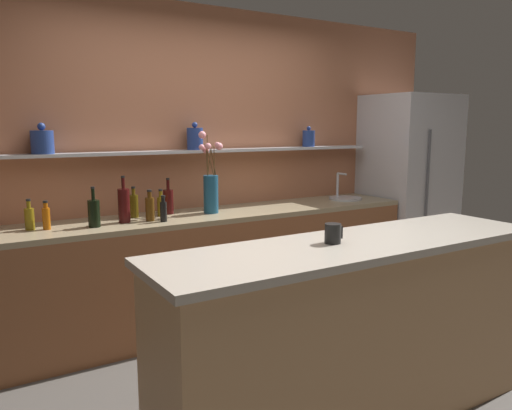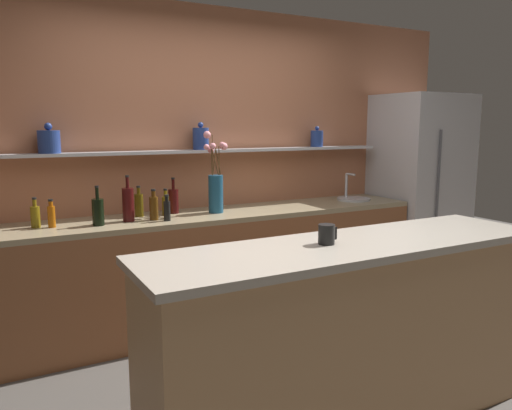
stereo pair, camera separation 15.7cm
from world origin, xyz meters
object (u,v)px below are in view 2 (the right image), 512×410
Objects in this scene: refrigerator at (419,191)px; bottle_wine_5 at (128,204)px; bottle_wine_3 at (174,200)px; bottle_oil_6 at (139,204)px; bottle_wine_4 at (98,211)px; bottle_oil_1 at (35,216)px; coffee_mug at (327,234)px; bottle_sauce_2 at (167,210)px; bottle_sauce_7 at (51,215)px; bottle_spirit_8 at (154,207)px; bottle_oil_0 at (166,205)px; flower_vase at (215,186)px; sink_fixture at (353,198)px.

refrigerator is 5.62× the size of bottle_wine_5.
bottle_oil_6 is (-0.28, -0.01, -0.01)m from bottle_wine_3.
bottle_wine_4 is at bearing -179.12° from refrigerator.
bottle_oil_1 is 0.75m from bottle_oil_6.
bottle_wine_3 is (-2.54, 0.17, 0.06)m from refrigerator.
bottle_wine_3 reaches higher than coffee_mug.
bottle_wine_3 is at bearing 62.19° from bottle_sauce_2.
bottle_spirit_8 reaches higher than bottle_sauce_7.
refrigerator is at bearing -2.40° from bottle_oil_0.
bottle_wine_5 is 0.53m from bottle_sauce_7.
flower_vase reaches higher than sink_fixture.
bottle_spirit_8 reaches higher than bottle_sauce_2.
refrigerator is at bearing 0.73° from bottle_spirit_8.
sink_fixture is 1.96m from bottle_spirit_8.
refrigerator is 6.66× the size of bottle_wine_3.
bottle_wine_3 is at bearing 22.76° from bottle_wine_5.
bottle_spirit_8 is (0.70, -0.07, 0.01)m from bottle_sauce_7.
bottle_sauce_2 is at bearing -105.99° from bottle_oil_0.
bottle_wine_3 is 0.44m from bottle_wine_5.
coffee_mug is (-1.53, -1.65, 0.13)m from sink_fixture.
bottle_wine_4 is at bearing -174.65° from flower_vase.
refrigerator is 2.76m from bottle_spirit_8.
bottle_oil_6 is 0.66m from bottle_sauce_7.
bottle_sauce_2 is at bearing -45.34° from bottle_spirit_8.
sink_fixture is 2.76m from bottle_oil_1.
bottle_sauce_7 is (-0.52, 0.03, -0.04)m from bottle_wine_5.
bottle_wine_3 reaches higher than bottle_wine_4.
coffee_mug is at bearing -76.73° from bottle_sauce_2.
bottle_spirit_8 is at bearing 105.25° from coffee_mug.
bottle_wine_5 is 1.42× the size of bottle_oil_6.
bottle_oil_6 is 1.03× the size of bottle_spirit_8.
bottle_wine_5 is (-0.41, -0.17, 0.03)m from bottle_wine_3.
refrigerator is 9.08× the size of bottle_oil_1.
bottle_oil_1 is 0.62× the size of bottle_wine_5.
bottle_sauce_2 is 0.69× the size of bottle_wine_4.
bottle_sauce_7 is at bearing -179.65° from flower_vase.
refrigerator is 9.84× the size of bottle_sauce_2.
sink_fixture is at bearing 2.35° from bottle_wine_4.
bottle_sauce_2 is at bearing -7.50° from bottle_wine_4.
refrigerator reaches higher than bottle_sauce_7.
bottle_wine_5 is 1.72× the size of bottle_sauce_7.
bottle_spirit_8 is at bearing -172.01° from flower_vase.
bottle_oil_6 is 1.21× the size of bottle_sauce_7.
bottle_sauce_7 is 1.89× the size of coffee_mug.
flower_vase is 1.35m from bottle_oil_1.
bottle_wine_3 is 0.31m from bottle_spirit_8.
bottle_oil_1 is at bearing -174.88° from bottle_wine_3.
bottle_wine_5 is 1.47× the size of bottle_spirit_8.
bottle_sauce_7 is at bearing 176.73° from bottle_wine_5.
bottle_wine_4 reaches higher than bottle_spirit_8.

